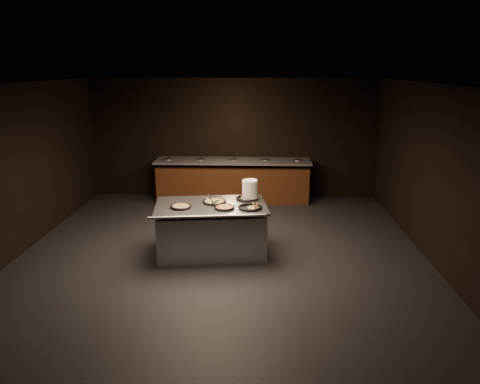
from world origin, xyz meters
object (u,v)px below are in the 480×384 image
Objects in this scene: plate_stack at (250,190)px; pan_cheese_whole at (214,202)px; serving_counter at (211,231)px; pan_veggie_whole at (181,207)px.

pan_cheese_whole is (-0.60, -0.21, -0.16)m from plate_stack.
pan_cheese_whole is (0.05, 0.11, 0.49)m from serving_counter.
serving_counter is 5.67× the size of plate_stack.
pan_veggie_whole reaches higher than serving_counter.
plate_stack is 0.66m from pan_cheese_whole.
plate_stack is 1.26m from pan_veggie_whole.
pan_veggie_whole is at bearing -155.17° from plate_stack.
plate_stack is at bearing 24.83° from pan_veggie_whole.
serving_counter is at bearing 22.50° from pan_veggie_whole.
pan_veggie_whole is 0.87× the size of pan_cheese_whole.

